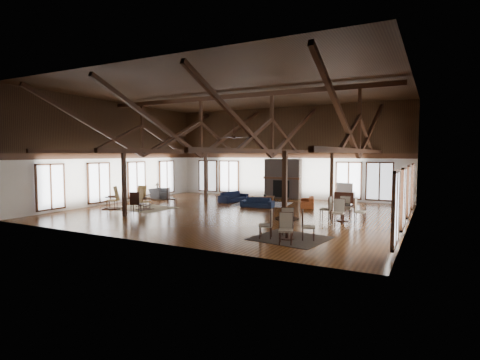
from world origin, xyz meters
The scene contains 31 objects.
floor centered at (0.00, 0.00, 0.00)m, with size 16.00×16.00×0.00m, color brown.
ceiling centered at (0.00, 0.00, 6.00)m, with size 16.00×14.00×0.02m, color black.
wall_back centered at (0.00, 7.00, 3.00)m, with size 16.00×0.02×6.00m, color white.
wall_front centered at (0.00, -7.00, 3.00)m, with size 16.00×0.02×6.00m, color white.
wall_left centered at (-8.00, 0.00, 3.00)m, with size 0.02×14.00×6.00m, color white.
wall_right centered at (8.00, 0.00, 3.00)m, with size 0.02×14.00×6.00m, color white.
roof_truss centered at (0.00, 0.00, 4.03)m, with size 15.60×14.07×3.14m.
post_grid centered at (0.00, 0.00, 1.52)m, with size 8.16×7.16×3.05m.
fireplace centered at (0.00, 6.67, 1.29)m, with size 2.50×0.69×2.60m.
ceiling_fan centered at (0.50, -1.00, 3.73)m, with size 1.60×1.60×0.75m.
sofa_navy_front centered at (0.29, 2.07, 0.26)m, with size 1.79×0.70×0.52m, color #131C34.
sofa_navy_left centered at (-2.07, 3.66, 0.30)m, with size 0.80×2.03×0.59m, color black.
sofa_orange centered at (2.66, 3.53, 0.27)m, with size 0.71×1.83×0.53m, color brown.
coffee_table centered at (0.07, 3.39, 0.41)m, with size 1.33×0.89×0.46m.
vase centered at (0.20, 3.31, 0.56)m, with size 0.18×0.18×0.19m, color #B2B2B2.
armchair centered at (-7.03, 2.60, 0.34)m, with size 0.90×1.03×0.67m, color #313133.
side_table_lamp centered at (-7.60, 3.11, 0.40)m, with size 0.41×0.41×1.04m.
rocking_chair_a centered at (-5.50, -0.58, 0.55)m, with size 0.65×0.98×1.17m.
rocking_chair_b centered at (-4.55, -1.63, 0.51)m, with size 0.69×0.94×1.09m.
rocking_chair_c centered at (-6.11, -2.12, 0.57)m, with size 1.07×0.91×1.22m.
side_chair_a centered at (-3.67, -0.48, 0.64)m, with size 0.61×0.61×1.10m.
side_chair_b centered at (-3.93, -2.86, 0.63)m, with size 0.62×0.62×1.09m.
cafe_table_near centered at (4.45, -4.46, 0.50)m, with size 1.97×1.97×1.01m.
cafe_table_far centered at (5.37, -0.03, 0.51)m, with size 1.96×1.96×1.03m.
cup_near centered at (4.48, -4.42, 0.78)m, with size 0.12×0.12×0.09m, color #B2B2B2.
cup_far centered at (5.43, -0.12, 0.79)m, with size 0.13×0.13×0.10m, color #B2B2B2.
tv_console centered at (4.01, 6.75, 0.29)m, with size 1.17×0.44×0.58m, color black.
television centered at (4.04, 6.75, 0.87)m, with size 0.98×0.13×0.57m, color #B2B2B2.
rug_tan centered at (-4.98, -1.11, 0.01)m, with size 3.00×2.36×0.01m, color tan.
rug_navy centered at (0.00, 3.46, 0.01)m, with size 3.08×2.31×0.01m, color #1B254E.
rug_dark centered at (4.53, -4.30, 0.01)m, with size 2.39×2.17×0.01m, color black.
Camera 1 is at (8.91, -16.43, 2.92)m, focal length 28.00 mm.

